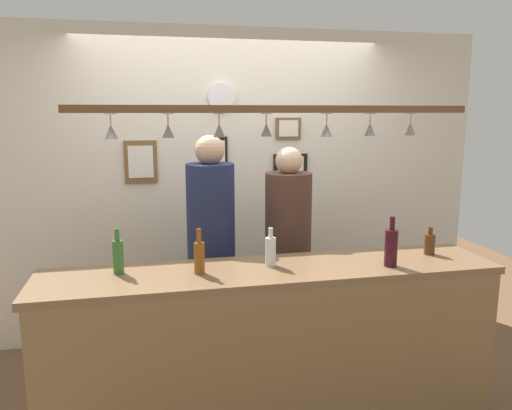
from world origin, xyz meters
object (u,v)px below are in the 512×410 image
bottle_beer_brown_stubby (430,244)px  picture_frame_crest (217,152)px  bottle_beer_amber_tall (199,256)px  picture_frame_upper_small (288,128)px  wall_clock (221,97)px  person_middle_navy_shirt (211,234)px  bottle_wine_dark_red (391,247)px  picture_frame_caricature (141,162)px  bottle_beer_green_import (118,256)px  picture_frame_lower_pair (291,164)px  person_right_brown_shirt (288,237)px  bottle_soda_clear (271,251)px

bottle_beer_brown_stubby → picture_frame_crest: size_ratio=0.69×
bottle_beer_amber_tall → bottle_beer_brown_stubby: bearing=2.8°
picture_frame_upper_small → wall_clock: (-0.57, -0.01, 0.26)m
person_middle_navy_shirt → bottle_wine_dark_red: size_ratio=5.87×
bottle_wine_dark_red → picture_frame_caricature: size_ratio=0.88×
wall_clock → bottle_beer_green_import: bearing=-121.2°
picture_frame_lower_pair → picture_frame_crest: bearing=180.0°
picture_frame_crest → picture_frame_lower_pair: size_ratio=0.87×
person_right_brown_shirt → bottle_beer_amber_tall: person_right_brown_shirt is taller
picture_frame_upper_small → person_middle_navy_shirt: bearing=-137.6°
person_middle_navy_shirt → wall_clock: size_ratio=8.01×
person_middle_navy_shirt → bottle_wine_dark_red: bearing=-40.6°
wall_clock → bottle_wine_dark_red: bearing=-62.9°
bottle_beer_brown_stubby → bottle_soda_clear: bearing=-179.1°
bottle_soda_clear → wall_clock: wall_clock is taller
person_right_brown_shirt → bottle_beer_green_import: size_ratio=6.44×
picture_frame_upper_small → wall_clock: wall_clock is taller
bottle_soda_clear → picture_frame_lower_pair: bearing=69.3°
bottle_wine_dark_red → picture_frame_upper_small: bearing=97.6°
bottle_beer_green_import → picture_frame_lower_pair: size_ratio=0.87×
bottle_beer_green_import → wall_clock: wall_clock is taller
bottle_beer_brown_stubby → picture_frame_upper_small: 1.61m
bottle_beer_amber_tall → wall_clock: bearing=76.2°
bottle_beer_brown_stubby → bottle_beer_amber_tall: 1.48m
person_middle_navy_shirt → bottle_beer_green_import: size_ratio=6.78×
person_right_brown_shirt → picture_frame_caricature: 1.35m
bottle_beer_amber_tall → picture_frame_crest: 1.52m
picture_frame_crest → bottle_wine_dark_red: bearing=-61.7°
bottle_beer_brown_stubby → picture_frame_upper_small: (-0.56, 1.34, 0.69)m
bottle_beer_amber_tall → wall_clock: (0.34, 1.41, 0.92)m
person_right_brown_shirt → picture_frame_upper_small: (0.19, 0.69, 0.77)m
person_middle_navy_shirt → picture_frame_upper_small: (0.76, 0.69, 0.71)m
bottle_wine_dark_red → person_middle_navy_shirt: bearing=139.4°
bottle_soda_clear → wall_clock: 1.64m
picture_frame_crest → person_middle_navy_shirt: bearing=-101.7°
bottle_beer_brown_stubby → bottle_wine_dark_red: bearing=-154.1°
person_middle_navy_shirt → bottle_soda_clear: bearing=-67.9°
picture_frame_caricature → picture_frame_upper_small: 1.26m
picture_frame_caricature → picture_frame_lower_pair: bearing=0.0°
bottle_soda_clear → picture_frame_lower_pair: size_ratio=0.77×
bottle_beer_amber_tall → picture_frame_caricature: (-0.32, 1.42, 0.40)m
person_middle_navy_shirt → bottle_beer_amber_tall: bearing=-102.2°
bottle_beer_amber_tall → picture_frame_upper_small: (0.92, 1.42, 0.66)m
person_middle_navy_shirt → picture_frame_upper_small: bearing=42.4°
bottle_soda_clear → bottle_beer_amber_tall: 0.43m
bottle_beer_brown_stubby → picture_frame_caricature: picture_frame_caricature is taller
bottle_beer_brown_stubby → bottle_beer_green_import: size_ratio=0.69×
picture_frame_upper_small → bottle_soda_clear: bearing=-109.8°
bottle_wine_dark_red → picture_frame_crest: 1.78m
bottle_soda_clear → bottle_beer_green_import: bottle_beer_green_import is taller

